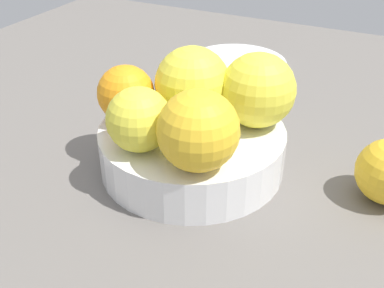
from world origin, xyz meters
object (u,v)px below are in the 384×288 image
Objects in this scene: orange_in_bowl_3 at (139,120)px; side_plate at (237,61)px; orange_in_bowl_2 at (258,90)px; orange_in_bowl_0 at (126,94)px; orange_in_bowl_1 at (192,84)px; fruit_bowl at (192,149)px; orange_in_bowl_4 at (198,131)px.

side_plate is (3.79, -35.66, -7.47)cm from orange_in_bowl_3.
orange_in_bowl_2 is at bearing -131.29° from orange_in_bowl_3.
orange_in_bowl_0 is 0.76× the size of orange_in_bowl_1.
side_plate is at bearing -77.56° from fruit_bowl.
orange_in_bowl_0 is at bearing -45.43° from orange_in_bowl_3.
orange_in_bowl_3 reaches higher than orange_in_bowl_0.
side_plate is at bearing -64.91° from orange_in_bowl_2.
fruit_bowl is 3.12× the size of orange_in_bowl_3.
orange_in_bowl_2 is at bearing -101.62° from orange_in_bowl_4.
orange_in_bowl_3 is at bearing 96.06° from side_plate.
orange_in_bowl_4 is at bearing 156.15° from orange_in_bowl_0.
orange_in_bowl_4 is at bearing 78.38° from orange_in_bowl_2.
orange_in_bowl_0 is 13.80cm from orange_in_bowl_2.
orange_in_bowl_1 reaches higher than orange_in_bowl_4.
orange_in_bowl_2 is at bearing -165.20° from orange_in_bowl_1.
orange_in_bowl_1 reaches higher than orange_in_bowl_2.
orange_in_bowl_1 is 8.08cm from orange_in_bowl_3.
orange_in_bowl_0 is 0.96× the size of orange_in_bowl_3.
orange_in_bowl_3 is at bearing 62.97° from fruit_bowl.
orange_in_bowl_2 is at bearing 115.09° from side_plate.
side_plate is at bearing -74.22° from orange_in_bowl_4.
orange_in_bowl_2 is (-6.63, -1.75, -0.08)cm from orange_in_bowl_1.
orange_in_bowl_3 is at bearing 77.14° from orange_in_bowl_1.
orange_in_bowl_0 reaches higher than fruit_bowl.
fruit_bowl is at bearing -59.11° from orange_in_bowl_4.
orange_in_bowl_2 is at bearing -157.97° from orange_in_bowl_0.
orange_in_bowl_2 reaches higher than orange_in_bowl_0.
orange_in_bowl_1 is (-6.14, -3.42, 0.95)cm from orange_in_bowl_0.
orange_in_bowl_3 is 36.63cm from side_plate.
orange_in_bowl_1 is at bearing -64.86° from fruit_bowl.
fruit_bowl is 6.94cm from orange_in_bowl_1.
orange_in_bowl_1 is 9.37cm from orange_in_bowl_4.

